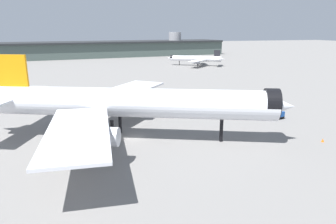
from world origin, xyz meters
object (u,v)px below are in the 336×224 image
airliner_near_gate (127,103)px  traffic_cone_near_nose (323,140)px  baggage_cart_trailing (244,107)px  service_truck_front (232,99)px  airliner_far_taxiway (196,59)px  baggage_tug_wing (278,114)px

airliner_near_gate → traffic_cone_near_nose: 38.80m
baggage_cart_trailing → traffic_cone_near_nose: baggage_cart_trailing is taller
airliner_near_gate → service_truck_front: size_ratio=10.53×
airliner_far_taxiway → baggage_cart_trailing: bearing=105.9°
airliner_near_gate → baggage_cart_trailing: (33.73, 12.68, -6.25)m
baggage_tug_wing → service_truck_front: bearing=-179.4°
airliner_far_taxiway → baggage_tug_wing: (-21.54, -108.55, -3.15)m
traffic_cone_near_nose → baggage_tug_wing: bearing=84.1°
airliner_near_gate → baggage_tug_wing: size_ratio=17.25×
airliner_far_taxiway → baggage_cart_trailing: (-25.43, -99.52, -3.14)m
baggage_cart_trailing → airliner_far_taxiway: bearing=-154.9°
service_truck_front → baggage_tug_wing: service_truck_front is taller
service_truck_front → baggage_cart_trailing: service_truck_front is taller
traffic_cone_near_nose → airliner_near_gate: bearing=160.1°
baggage_cart_trailing → airliner_near_gate: bearing=-29.9°
baggage_tug_wing → airliner_far_taxiway: bearing=154.5°
service_truck_front → baggage_tug_wing: size_ratio=1.64×
baggage_tug_wing → baggage_cart_trailing: baggage_tug_wing is taller
service_truck_front → traffic_cone_near_nose: service_truck_front is taller
airliner_far_taxiway → baggage_cart_trailing: size_ratio=10.83×
airliner_near_gate → baggage_cart_trailing: size_ratio=20.97×
baggage_tug_wing → traffic_cone_near_nose: baggage_tug_wing is taller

